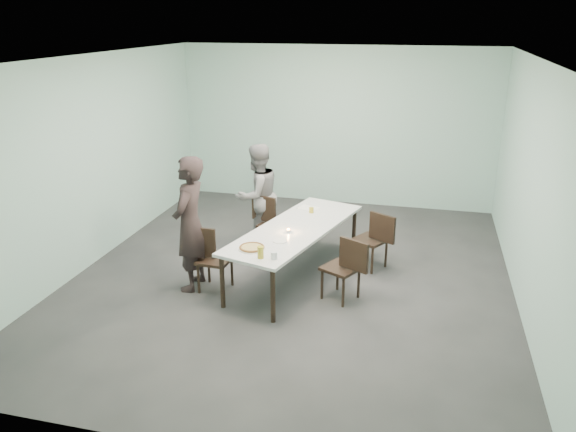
% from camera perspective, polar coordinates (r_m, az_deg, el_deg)
% --- Properties ---
extents(ground, '(7.00, 7.00, 0.00)m').
position_cam_1_polar(ground, '(8.04, 0.45, -6.11)').
color(ground, '#333335').
rests_on(ground, ground).
extents(room_shell, '(6.02, 7.02, 3.01)m').
position_cam_1_polar(room_shell, '(7.38, 0.49, 8.18)').
color(room_shell, '#ACD9CF').
rests_on(room_shell, ground).
extents(table, '(1.56, 2.75, 0.75)m').
position_cam_1_polar(table, '(7.74, 0.73, -1.56)').
color(table, white).
rests_on(table, ground).
extents(chair_near_left, '(0.62, 0.44, 0.87)m').
position_cam_1_polar(chair_near_left, '(7.56, -8.04, -3.88)').
color(chair_near_left, black).
rests_on(chair_near_left, ground).
extents(chair_far_left, '(0.65, 0.52, 0.87)m').
position_cam_1_polar(chair_far_left, '(8.73, -1.86, -0.40)').
color(chair_far_left, black).
rests_on(chair_far_left, ground).
extents(chair_near_right, '(0.65, 0.57, 0.87)m').
position_cam_1_polar(chair_near_right, '(7.22, 5.93, -4.96)').
color(chair_near_right, black).
rests_on(chair_near_right, ground).
extents(chair_far_right, '(0.64, 0.57, 0.87)m').
position_cam_1_polar(chair_far_right, '(8.17, 8.85, -2.09)').
color(chair_far_right, black).
rests_on(chair_far_right, ground).
extents(diner_near, '(0.45, 0.67, 1.83)m').
position_cam_1_polar(diner_near, '(7.49, -9.93, -0.81)').
color(diner_near, black).
rests_on(diner_near, ground).
extents(diner_far, '(0.96, 1.01, 1.65)m').
position_cam_1_polar(diner_far, '(8.86, -3.13, 2.10)').
color(diner_far, gray).
rests_on(diner_far, ground).
extents(pizza, '(0.34, 0.34, 0.04)m').
position_cam_1_polar(pizza, '(7.03, -3.69, -3.22)').
color(pizza, white).
rests_on(pizza, table).
extents(side_plate, '(0.18, 0.18, 0.01)m').
position_cam_1_polar(side_plate, '(7.25, -0.82, -2.56)').
color(side_plate, white).
rests_on(side_plate, table).
extents(beer_glass, '(0.08, 0.08, 0.15)m').
position_cam_1_polar(beer_glass, '(6.74, -2.81, -3.71)').
color(beer_glass, gold).
rests_on(beer_glass, table).
extents(water_tumbler, '(0.08, 0.08, 0.09)m').
position_cam_1_polar(water_tumbler, '(6.73, -1.44, -4.02)').
color(water_tumbler, silver).
rests_on(water_tumbler, table).
extents(tealight, '(0.06, 0.06, 0.05)m').
position_cam_1_polar(tealight, '(7.54, 0.05, -1.53)').
color(tealight, silver).
rests_on(tealight, table).
extents(amber_tumbler, '(0.07, 0.07, 0.08)m').
position_cam_1_polar(amber_tumbler, '(8.29, 2.39, 0.61)').
color(amber_tumbler, gold).
rests_on(amber_tumbler, table).
extents(menu, '(0.35, 0.29, 0.01)m').
position_cam_1_polar(menu, '(8.49, 2.12, 0.81)').
color(menu, silver).
rests_on(menu, table).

